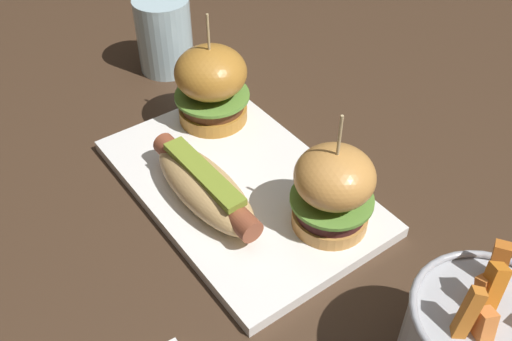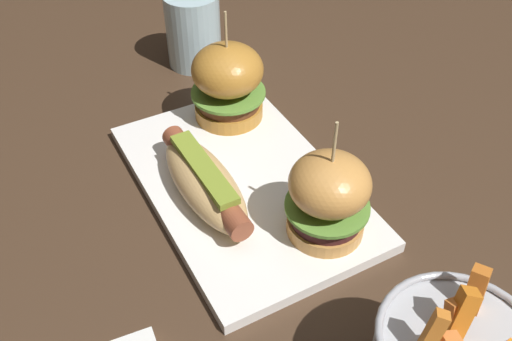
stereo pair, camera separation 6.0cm
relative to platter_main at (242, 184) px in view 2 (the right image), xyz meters
name	(u,v)px [view 2 (the right image)]	position (x,y,z in m)	size (l,w,h in m)	color
ground_plane	(243,189)	(0.00, 0.00, -0.01)	(3.00, 3.00, 0.00)	#422D1E
platter_main	(242,184)	(0.00, 0.00, 0.00)	(0.33, 0.21, 0.01)	white
hot_dog	(205,181)	(0.01, -0.05, 0.03)	(0.17, 0.06, 0.05)	tan
slider_left	(228,82)	(-0.12, 0.04, 0.06)	(0.09, 0.09, 0.14)	#B97B2E
slider_right	(328,196)	(0.11, 0.04, 0.06)	(0.09, 0.09, 0.14)	#D29047
water_glass	(193,30)	(-0.28, 0.07, 0.05)	(0.08, 0.08, 0.11)	silver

